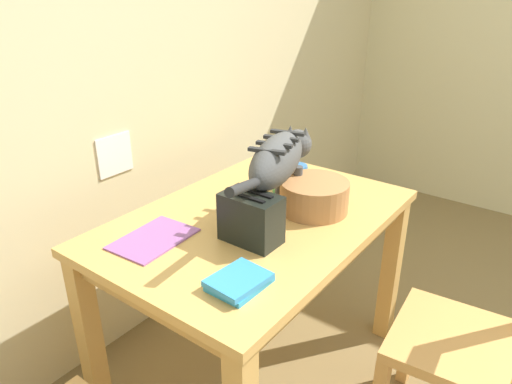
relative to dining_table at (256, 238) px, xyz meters
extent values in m
cube|color=beige|center=(0.08, 0.68, 0.60)|extent=(5.01, 0.10, 2.50)
cube|color=white|center=(-0.14, 0.63, 0.24)|extent=(0.17, 0.01, 0.17)
cube|color=tan|center=(0.00, 0.00, 0.08)|extent=(1.19, 0.81, 0.03)
cube|color=tan|center=(0.00, 0.00, 0.03)|extent=(1.11, 0.73, 0.07)
cube|color=tan|center=(0.55, -0.36, -0.29)|extent=(0.07, 0.07, 0.71)
cube|color=tan|center=(-0.55, 0.36, -0.29)|extent=(0.07, 0.07, 0.71)
cube|color=tan|center=(0.55, 0.36, -0.29)|extent=(0.07, 0.07, 0.71)
ellipsoid|color=#484847|center=(0.05, -0.06, 0.32)|extent=(0.44, 0.24, 0.17)
cube|color=#272827|center=(-0.06, -0.09, 0.39)|extent=(0.05, 0.13, 0.01)
cube|color=#272827|center=(0.02, -0.07, 0.39)|extent=(0.05, 0.13, 0.01)
cube|color=#272827|center=(0.09, -0.05, 0.39)|extent=(0.05, 0.13, 0.01)
cube|color=#272827|center=(0.16, -0.03, 0.39)|extent=(0.05, 0.13, 0.01)
cylinder|color=#484847|center=(0.18, 0.02, 0.17)|extent=(0.04, 0.04, 0.15)
cylinder|color=#484847|center=(0.20, -0.06, 0.17)|extent=(0.04, 0.04, 0.15)
cylinder|color=#484847|center=(-0.11, -0.06, 0.17)|extent=(0.04, 0.04, 0.15)
cylinder|color=#484847|center=(-0.09, -0.13, 0.17)|extent=(0.04, 0.04, 0.15)
sphere|color=#484847|center=(0.29, 0.01, 0.30)|extent=(0.12, 0.12, 0.12)
cone|color=#484847|center=(0.28, 0.04, 0.35)|extent=(0.04, 0.04, 0.05)
cone|color=#484847|center=(0.30, -0.02, 0.35)|extent=(0.04, 0.04, 0.05)
cylinder|color=#272827|center=(-0.25, -0.14, 0.34)|extent=(0.21, 0.09, 0.08)
cylinder|color=green|center=(0.29, 0.01, 0.11)|extent=(0.19, 0.19, 0.03)
cylinder|color=#3475BC|center=(0.29, 0.01, 0.17)|extent=(0.09, 0.09, 0.09)
torus|color=#3475BC|center=(0.34, 0.01, 0.17)|extent=(0.06, 0.01, 0.06)
cube|color=#905397|center=(-0.35, 0.18, 0.10)|extent=(0.29, 0.21, 0.01)
cube|color=#2E93CB|center=(-0.38, -0.23, 0.10)|extent=(0.17, 0.14, 0.02)
cube|color=#3189CF|center=(-0.39, -0.23, 0.12)|extent=(0.18, 0.15, 0.02)
cylinder|color=#AB7342|center=(0.18, -0.15, 0.16)|extent=(0.26, 0.26, 0.12)
cylinder|color=#4D341D|center=(0.18, -0.15, 0.16)|extent=(0.22, 0.22, 0.10)
cube|color=black|center=(-0.16, -0.10, 0.18)|extent=(0.12, 0.20, 0.17)
cube|color=black|center=(-0.18, -0.10, 0.27)|extent=(0.02, 0.14, 0.01)
cube|color=black|center=(-0.13, -0.10, 0.27)|extent=(0.02, 0.14, 0.01)
cube|color=#D1944C|center=(0.15, -0.75, -0.22)|extent=(0.45, 0.45, 0.04)
cube|color=#D1944C|center=(0.32, -0.54, -0.45)|extent=(0.04, 0.04, 0.41)
cube|color=#D1944C|center=(0.35, -0.92, -0.45)|extent=(0.04, 0.04, 0.41)
camera|label=1|loc=(-1.27, -0.95, 0.91)|focal=33.25mm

